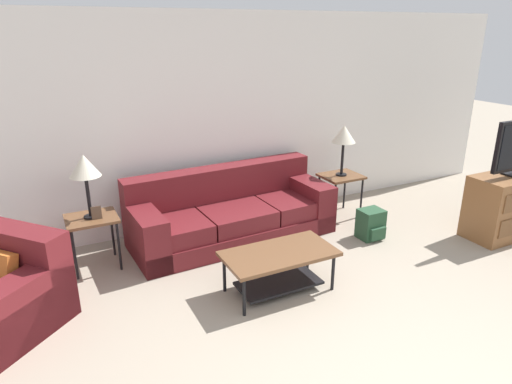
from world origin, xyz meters
The scene contains 10 objects.
wall_back centered at (0.00, 3.96, 1.30)m, with size 9.10×0.06×2.60m.
couch centered at (-0.11, 3.38, 0.30)m, with size 2.44×1.02×0.82m.
coffee_table centered at (-0.19, 2.07, 0.31)m, with size 1.06×0.56×0.41m.
side_table_left centered at (-1.69, 3.35, 0.50)m, with size 0.51×0.45×0.57m.
side_table_right centered at (1.46, 3.35, 0.50)m, with size 0.51×0.45×0.57m.
table_lamp_left centered at (-1.69, 3.35, 1.10)m, with size 0.31×0.31×0.66m.
table_lamp_right centered at (1.46, 3.35, 1.10)m, with size 0.31×0.31×0.66m.
tv_console centered at (2.95, 1.94, 0.38)m, with size 1.13×0.50×0.76m.
backpack centered at (1.37, 2.60, 0.18)m, with size 0.28×0.31×0.36m.
picture_frame centered at (-1.64, 3.28, 0.63)m, with size 0.10×0.04×0.13m.
Camera 1 is at (-2.11, -1.25, 2.40)m, focal length 32.00 mm.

